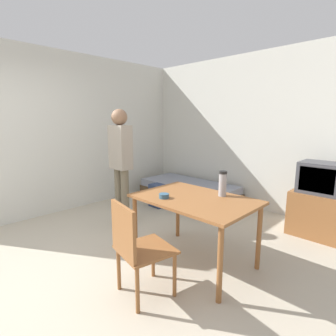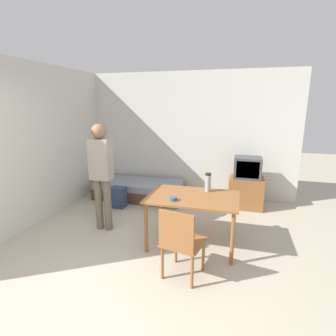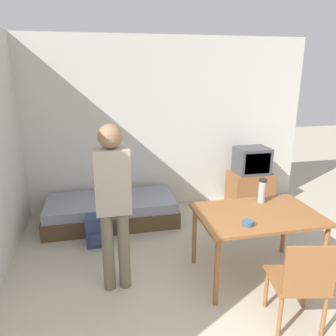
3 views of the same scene
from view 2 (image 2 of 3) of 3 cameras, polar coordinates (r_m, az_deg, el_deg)
The scene contains 11 objects.
ground_plane at distance 3.20m, azimuth -13.70°, elevation -25.69°, with size 20.00×20.00×0.00m, color #B2A893.
wall_back at distance 5.87m, azimuth 2.55°, elevation 7.19°, with size 5.00×0.06×2.70m.
wall_left at distance 5.16m, azimuth -25.01°, elevation 5.04°, with size 0.06×4.53×2.70m.
daybed at distance 5.82m, azimuth -6.16°, elevation -4.68°, with size 1.91×0.88×0.38m.
tv at distance 5.42m, azimuth 16.66°, elevation -3.53°, with size 0.66×0.49×1.02m.
dining_table at distance 3.77m, azimuth 5.42°, elevation -7.29°, with size 1.27×0.85×0.75m.
wooden_chair at distance 3.10m, azimuth 2.67°, elevation -15.49°, with size 0.53×0.53×0.89m.
person_standing at distance 4.25m, azimuth -14.36°, elevation -0.29°, with size 0.34×0.23×1.73m.
thermos_flask at distance 3.91m, azimuth 8.69°, elevation -2.92°, with size 0.09×0.09×0.28m.
mate_bowl at distance 3.55m, azimuth 1.12°, elevation -6.70°, with size 0.11×0.11×0.05m.
backpack at distance 5.36m, azimuth -10.77°, elevation -6.30°, with size 0.28×0.25×0.41m.
Camera 2 is at (1.29, -2.13, 2.01)m, focal length 28.00 mm.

